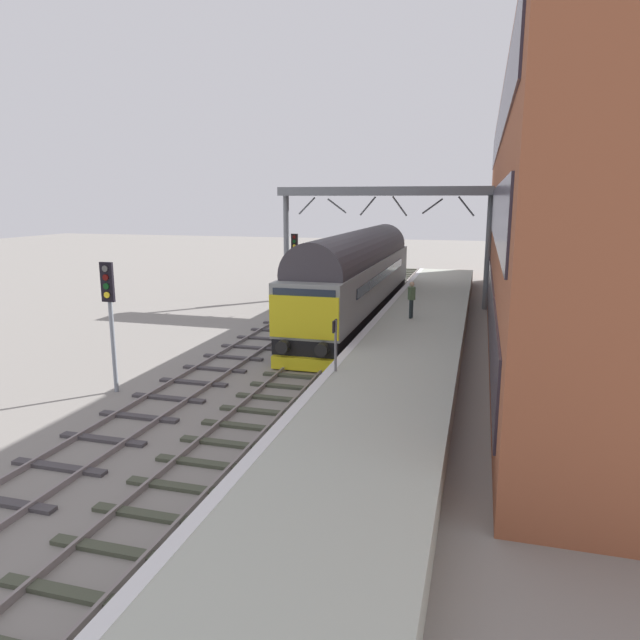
% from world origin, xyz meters
% --- Properties ---
extents(ground_plane, '(140.00, 140.00, 0.00)m').
position_xyz_m(ground_plane, '(0.00, 0.00, 0.00)').
color(ground_plane, gray).
rests_on(ground_plane, ground).
extents(track_main, '(2.50, 60.00, 0.15)m').
position_xyz_m(track_main, '(0.00, -0.00, 0.05)').
color(track_main, slate).
rests_on(track_main, ground).
extents(track_adjacent_west, '(2.50, 60.00, 0.15)m').
position_xyz_m(track_adjacent_west, '(-3.22, 0.00, 0.06)').
color(track_adjacent_west, slate).
rests_on(track_adjacent_west, ground).
extents(station_platform, '(4.00, 44.00, 1.01)m').
position_xyz_m(station_platform, '(3.60, 0.00, 0.50)').
color(station_platform, '#AEB5A6').
rests_on(station_platform, ground).
extents(station_building, '(5.34, 36.88, 11.08)m').
position_xyz_m(station_building, '(9.25, 5.73, 5.54)').
color(station_building, brown).
rests_on(station_building, ground).
extents(diesel_locomotive, '(2.74, 19.23, 4.68)m').
position_xyz_m(diesel_locomotive, '(0.00, 6.08, 2.49)').
color(diesel_locomotive, black).
rests_on(diesel_locomotive, ground).
extents(signal_post_mid, '(0.44, 0.22, 4.30)m').
position_xyz_m(signal_post_mid, '(-5.28, -7.29, 2.81)').
color(signal_post_mid, gray).
rests_on(signal_post_mid, ground).
extents(signal_post_far, '(0.44, 0.22, 4.13)m').
position_xyz_m(signal_post_far, '(-5.28, 11.84, 2.71)').
color(signal_post_far, gray).
rests_on(signal_post_far, ground).
extents(platform_number_sign, '(0.10, 0.44, 1.60)m').
position_xyz_m(platform_number_sign, '(1.92, -6.24, 2.09)').
color(platform_number_sign, slate).
rests_on(platform_number_sign, station_platform).
extents(waiting_passenger, '(0.39, 0.50, 1.64)m').
position_xyz_m(waiting_passenger, '(3.22, 2.60, 1.99)').
color(waiting_passenger, '#283336').
rests_on(waiting_passenger, station_platform).
extents(overhead_footbridge, '(12.52, 2.00, 6.97)m').
position_xyz_m(overhead_footbridge, '(0.44, 11.24, 6.30)').
color(overhead_footbridge, slate).
rests_on(overhead_footbridge, ground).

